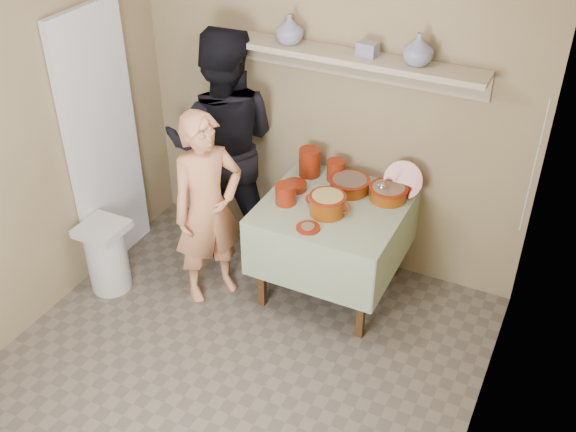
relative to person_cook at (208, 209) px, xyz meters
The scene contains 22 objects.
ground 1.26m from the person_cook, 58.71° to the right, with size 3.50×3.50×0.00m, color #63594D.
tile_panel 0.97m from the person_cook, behind, with size 0.06×0.70×2.00m, color silver.
plate_stack_a 0.85m from the person_cook, 56.74° to the left, with size 0.16×0.16×0.21m, color maroon.
plate_stack_b 0.98m from the person_cook, 47.30° to the left, with size 0.13×0.13×0.16m, color maroon.
bowl_stack 0.55m from the person_cook, 29.67° to the left, with size 0.15×0.15×0.15m, color maroon.
empty_bowl 0.65m from the person_cook, 45.85° to the left, with size 0.17×0.17×0.05m, color maroon.
propped_lid 1.38m from the person_cook, 32.13° to the left, with size 0.28×0.28×0.02m, color maroon.
vase_right 1.76m from the person_cook, 33.09° to the left, with size 0.20×0.20×0.20m, color navy.
vase_left 1.35m from the person_cook, 70.58° to the left, with size 0.19×0.19×0.20m, color navy.
ceramic_box 1.53m from the person_cook, 42.56° to the left, with size 0.13×0.09×0.09m, color navy.
person_cook is the anchor object (origin of this frame).
person_helper 0.64m from the person_cook, 109.65° to the left, with size 0.89×0.69×1.83m, color black.
room_shell 1.35m from the person_cook, 58.71° to the right, with size 3.04×3.54×2.62m.
serving_table 0.88m from the person_cook, 27.38° to the left, with size 0.97×0.97×0.76m.
cazuela_meat_a 1.02m from the person_cook, 37.23° to the left, with size 0.30×0.30×0.10m.
cazuela_meat_b 1.27m from the person_cook, 29.95° to the left, with size 0.28×0.28×0.10m.
ladle 1.22m from the person_cook, 29.31° to the left, with size 0.08×0.26×0.19m.
cazuela_rice 0.84m from the person_cook, 19.42° to the left, with size 0.33×0.25×0.14m.
front_plate 0.75m from the person_cook, ahead, with size 0.16×0.16×0.03m.
wall_shelf 1.42m from the person_cook, 46.70° to the left, with size 1.80×0.25×0.21m.
trash_bin 0.90m from the person_cook, 157.43° to the right, with size 0.32×0.32×0.56m.
electrical_cord 2.15m from the person_cook, 16.81° to the left, with size 0.01×0.05×0.90m.
Camera 1 is at (1.69, -2.40, 3.30)m, focal length 42.00 mm.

